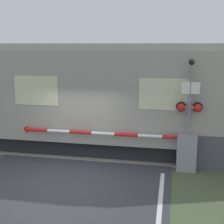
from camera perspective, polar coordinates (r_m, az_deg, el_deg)
name	(u,v)px	position (r m, az deg, el deg)	size (l,w,h in m)	color
ground_plane	(69,181)	(9.43, -7.85, -12.31)	(80.00, 80.00, 0.00)	#475638
track_bed	(96,146)	(12.29, -3.03, -6.16)	(36.00, 3.20, 0.13)	gray
train	(165,98)	(11.46, 9.63, 2.60)	(15.47, 3.16, 3.94)	black
crossing_barrier	(172,149)	(10.10, 10.84, -6.58)	(5.77, 0.44, 1.20)	gray
signal_post	(189,109)	(9.70, 13.95, 0.50)	(0.79, 0.26, 3.49)	gray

